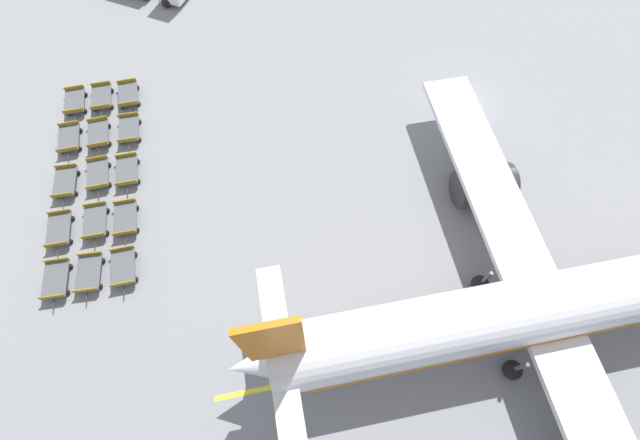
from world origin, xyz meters
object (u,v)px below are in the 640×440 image
(baggage_dolly_row_mid_b_col_c, at_px, (127,171))
(baggage_dolly_row_mid_b_col_e, at_px, (123,267))
(baggage_dolly_row_near_col_a, at_px, (75,101))
(baggage_dolly_row_mid_a_col_b, at_px, (99,134))
(baggage_dolly_row_near_col_c, at_px, (65,182))
(baggage_dolly_row_mid_b_col_a, at_px, (128,94))
(airplane, at_px, (561,304))
(baggage_dolly_row_mid_b_col_d, at_px, (126,218))
(baggage_dolly_row_mid_b_col_b, at_px, (129,129))
(baggage_dolly_row_near_col_b, at_px, (69,139))
(baggage_dolly_row_mid_a_col_c, at_px, (98,174))
(baggage_dolly_row_near_col_d, at_px, (59,229))
(baggage_dolly_row_mid_a_col_d, at_px, (95,221))
(baggage_dolly_row_mid_a_col_e, at_px, (89,273))
(baggage_dolly_row_mid_a_col_a, at_px, (102,97))
(baggage_dolly_row_near_col_e, at_px, (56,279))

(baggage_dolly_row_mid_b_col_c, relative_size, baggage_dolly_row_mid_b_col_e, 1.00)
(baggage_dolly_row_near_col_a, distance_m, baggage_dolly_row_mid_a_col_b, 4.31)
(baggage_dolly_row_near_col_c, relative_size, baggage_dolly_row_mid_b_col_a, 0.99)
(airplane, distance_m, baggage_dolly_row_mid_b_col_d, 28.80)
(baggage_dolly_row_mid_a_col_b, distance_m, baggage_dolly_row_mid_b_col_b, 2.38)
(baggage_dolly_row_near_col_b, distance_m, baggage_dolly_row_mid_b_col_b, 4.63)
(airplane, height_order, baggage_dolly_row_mid_a_col_c, airplane)
(baggage_dolly_row_mid_b_col_e, bearing_deg, baggage_dolly_row_mid_a_col_c, -161.92)
(baggage_dolly_row_near_col_d, height_order, baggage_dolly_row_mid_b_col_b, same)
(baggage_dolly_row_near_col_b, relative_size, baggage_dolly_row_mid_b_col_a, 1.00)
(baggage_dolly_row_near_col_d, height_order, baggage_dolly_row_mid_b_col_a, same)
(airplane, bearing_deg, baggage_dolly_row_mid_b_col_c, -118.06)
(baggage_dolly_row_mid_a_col_d, height_order, baggage_dolly_row_mid_a_col_e, same)
(baggage_dolly_row_near_col_a, distance_m, baggage_dolly_row_mid_a_col_a, 2.15)
(baggage_dolly_row_mid_a_col_a, height_order, baggage_dolly_row_mid_a_col_b, same)
(baggage_dolly_row_mid_b_col_c, bearing_deg, baggage_dolly_row_near_col_d, -44.37)
(baggage_dolly_row_near_col_d, relative_size, baggage_dolly_row_mid_b_col_a, 0.99)
(baggage_dolly_row_near_col_d, distance_m, baggage_dolly_row_mid_a_col_d, 2.47)
(airplane, height_order, baggage_dolly_row_near_col_a, airplane)
(airplane, height_order, baggage_dolly_row_near_col_b, airplane)
(baggage_dolly_row_mid_a_col_b, bearing_deg, baggage_dolly_row_near_col_d, -12.29)
(baggage_dolly_row_near_col_b, height_order, baggage_dolly_row_mid_a_col_b, same)
(baggage_dolly_row_mid_a_col_b, height_order, baggage_dolly_row_mid_b_col_d, same)
(baggage_dolly_row_mid_a_col_c, bearing_deg, baggage_dolly_row_mid_a_col_a, -175.79)
(baggage_dolly_row_mid_a_col_c, relative_size, baggage_dolly_row_mid_b_col_e, 1.00)
(baggage_dolly_row_near_col_b, distance_m, baggage_dolly_row_near_col_e, 11.82)
(baggage_dolly_row_mid_a_col_d, relative_size, baggage_dolly_row_mid_b_col_a, 0.99)
(baggage_dolly_row_near_col_d, xyz_separation_m, baggage_dolly_row_mid_b_col_e, (3.40, 4.73, 0.00))
(baggage_dolly_row_mid_b_col_c, bearing_deg, airplane, 61.94)
(baggage_dolly_row_mid_b_col_a, bearing_deg, baggage_dolly_row_mid_b_col_c, 4.05)
(baggage_dolly_row_near_col_b, xyz_separation_m, baggage_dolly_row_mid_b_col_c, (3.61, 4.79, 0.00))
(baggage_dolly_row_mid_a_col_a, bearing_deg, baggage_dolly_row_near_col_b, -27.28)
(baggage_dolly_row_mid_b_col_b, bearing_deg, baggage_dolly_row_mid_a_col_c, -26.09)
(baggage_dolly_row_mid_a_col_d, bearing_deg, baggage_dolly_row_mid_b_col_b, 167.99)
(baggage_dolly_row_mid_a_col_e, bearing_deg, baggage_dolly_row_near_col_d, -145.00)
(baggage_dolly_row_mid_b_col_a, relative_size, baggage_dolly_row_mid_b_col_e, 1.00)
(baggage_dolly_row_mid_a_col_a, bearing_deg, airplane, 53.45)
(baggage_dolly_row_mid_a_col_a, height_order, baggage_dolly_row_mid_a_col_d, same)
(airplane, relative_size, baggage_dolly_row_mid_b_col_c, 11.50)
(baggage_dolly_row_near_col_b, height_order, baggage_dolly_row_mid_a_col_e, same)
(baggage_dolly_row_near_col_a, height_order, baggage_dolly_row_mid_b_col_a, same)
(baggage_dolly_row_near_col_d, bearing_deg, baggage_dolly_row_near_col_a, -177.49)
(baggage_dolly_row_near_col_b, height_order, baggage_dolly_row_near_col_d, same)
(baggage_dolly_row_mid_a_col_b, height_order, baggage_dolly_row_mid_b_col_c, same)
(airplane, bearing_deg, baggage_dolly_row_near_col_a, -124.42)
(baggage_dolly_row_mid_b_col_b, bearing_deg, baggage_dolly_row_near_col_c, -44.02)
(baggage_dolly_row_mid_a_col_b, bearing_deg, baggage_dolly_row_mid_b_col_a, 152.75)
(baggage_dolly_row_mid_a_col_c, bearing_deg, baggage_dolly_row_mid_b_col_a, 168.28)
(baggage_dolly_row_near_col_b, distance_m, baggage_dolly_row_mid_b_col_e, 12.56)
(airplane, xyz_separation_m, baggage_dolly_row_mid_b_col_d, (-10.27, -26.75, -2.88))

